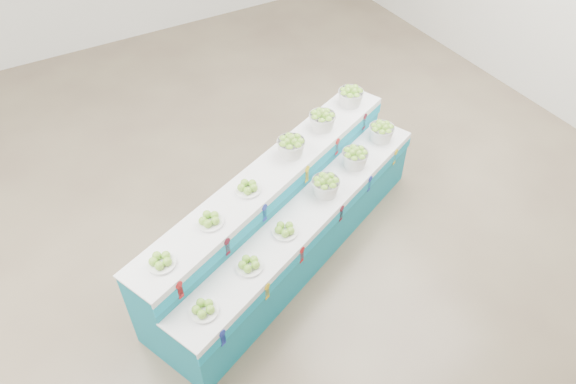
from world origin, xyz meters
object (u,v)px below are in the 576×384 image
object	(u,v)px
plate_upper_mid	(209,219)
display_stand	(288,217)
basket_upper_right	(351,96)
basket_lower_left	(326,185)

from	to	relation	value
plate_upper_mid	display_stand	bearing A→B (deg)	8.20
display_stand	basket_upper_right	world-z (taller)	basket_upper_right
plate_upper_mid	basket_upper_right	distance (m)	2.34
basket_lower_left	basket_upper_right	bearing A→B (deg)	44.05
display_stand	plate_upper_mid	world-z (taller)	plate_upper_mid
basket_lower_left	plate_upper_mid	size ratio (longest dim) A/B	1.15
basket_lower_left	plate_upper_mid	world-z (taller)	plate_upper_mid
display_stand	basket_lower_left	xyz separation A→B (m)	(0.40, -0.07, 0.32)
display_stand	plate_upper_mid	size ratio (longest dim) A/B	14.26
plate_upper_mid	basket_upper_right	bearing A→B (deg)	22.51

